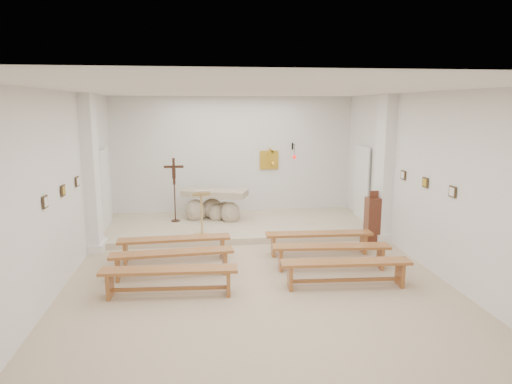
{
  "coord_description": "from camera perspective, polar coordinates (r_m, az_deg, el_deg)",
  "views": [
    {
      "loc": [
        -1.02,
        -8.29,
        3.24
      ],
      "look_at": [
        0.23,
        1.6,
        1.34
      ],
      "focal_mm": 32.0,
      "sensor_mm": 36.0,
      "label": 1
    }
  ],
  "objects": [
    {
      "name": "altar",
      "position": [
        12.57,
        -5.23,
        -1.87
      ],
      "size": [
        1.86,
        1.22,
        0.9
      ],
      "rotation": [
        0.0,
        0.0,
        -0.34
      ],
      "color": "beige",
      "rests_on": "sanctuary_platform"
    },
    {
      "name": "wall_left",
      "position": [
        8.77,
        -23.46,
        0.13
      ],
      "size": [
        0.02,
        10.0,
        3.5
      ],
      "primitive_type": "cube",
      "color": "silver",
      "rests_on": "ground"
    },
    {
      "name": "station_frame_right_mid",
      "position": [
        9.72,
        20.39,
        1.13
      ],
      "size": [
        0.03,
        0.2,
        0.2
      ],
      "primitive_type": "cube",
      "color": "#3B2C1A",
      "rests_on": "wall_right"
    },
    {
      "name": "station_frame_right_front",
      "position": [
        8.86,
        23.35,
        0.04
      ],
      "size": [
        0.03,
        0.2,
        0.2
      ],
      "primitive_type": "cube",
      "color": "#3B2C1A",
      "rests_on": "wall_right"
    },
    {
      "name": "bench_left_third",
      "position": [
        8.08,
        -10.78,
        -10.2
      ],
      "size": [
        2.36,
        0.5,
        0.49
      ],
      "rotation": [
        0.0,
        0.0,
        -0.06
      ],
      "color": "#A55C2F",
      "rests_on": "ground"
    },
    {
      "name": "lectern",
      "position": [
        10.94,
        -6.8,
        -2.64
      ],
      "size": [
        0.45,
        0.4,
        1.14
      ],
      "rotation": [
        0.0,
        0.0,
        0.16
      ],
      "color": "tan",
      "rests_on": "sanctuary_platform"
    },
    {
      "name": "pilaster_left",
      "position": [
        10.66,
        -19.9,
        2.12
      ],
      "size": [
        0.26,
        0.55,
        3.5
      ],
      "primitive_type": "cube",
      "color": "white",
      "rests_on": "ground"
    },
    {
      "name": "crucifix_stand",
      "position": [
        12.35,
        -10.17,
        0.85
      ],
      "size": [
        0.52,
        0.23,
        1.72
      ],
      "rotation": [
        0.0,
        0.0,
        -0.02
      ],
      "color": "#362111",
      "rests_on": "sanctuary_platform"
    },
    {
      "name": "sanctuary_lamp",
      "position": [
        13.36,
        4.79,
        4.61
      ],
      "size": [
        0.11,
        0.36,
        0.44
      ],
      "color": "black",
      "rests_on": "wall_back"
    },
    {
      "name": "station_frame_right_rear",
      "position": [
        10.61,
        17.92,
        2.03
      ],
      "size": [
        0.03,
        0.2,
        0.2
      ],
      "primitive_type": "cube",
      "color": "#3B2C1A",
      "rests_on": "wall_right"
    },
    {
      "name": "gold_wall_relief",
      "position": [
        13.5,
        1.65,
        4.03
      ],
      "size": [
        0.55,
        0.04,
        0.55
      ],
      "primitive_type": "cube",
      "color": "gold",
      "rests_on": "wall_back"
    },
    {
      "name": "bench_left_front",
      "position": [
        9.84,
        -10.14,
        -6.33
      ],
      "size": [
        2.35,
        0.48,
        0.49
      ],
      "rotation": [
        0.0,
        0.0,
        0.05
      ],
      "color": "#A55C2F",
      "rests_on": "ground"
    },
    {
      "name": "ground",
      "position": [
        8.95,
        -0.2,
        -10.41
      ],
      "size": [
        7.0,
        10.0,
        0.0
      ],
      "primitive_type": "cube",
      "color": "tan",
      "rests_on": "ground"
    },
    {
      "name": "station_frame_left_rear",
      "position": [
        9.91,
        -21.44,
        1.23
      ],
      "size": [
        0.03,
        0.2,
        0.2
      ],
      "primitive_type": "cube",
      "color": "#3B2C1A",
      "rests_on": "wall_left"
    },
    {
      "name": "radiator_left",
      "position": [
        11.63,
        -18.99,
        -4.6
      ],
      "size": [
        0.1,
        0.85,
        0.52
      ],
      "primitive_type": "cube",
      "color": "silver",
      "rests_on": "ground"
    },
    {
      "name": "potted_plant",
      "position": [
        12.76,
        -4.56,
        -2.2
      ],
      "size": [
        0.43,
        0.37,
        0.46
      ],
      "primitive_type": "imported",
      "rotation": [
        0.0,
        0.0,
        0.04
      ],
      "color": "#275823",
      "rests_on": "sanctuary_platform"
    },
    {
      "name": "wall_back",
      "position": [
        13.4,
        -2.82,
        4.4
      ],
      "size": [
        7.0,
        0.02,
        3.5
      ],
      "primitive_type": "cube",
      "color": "silver",
      "rests_on": "ground"
    },
    {
      "name": "wall_right",
      "position": [
        9.55,
        21.06,
        1.1
      ],
      "size": [
        0.02,
        10.0,
        3.5
      ],
      "primitive_type": "cube",
      "color": "silver",
      "rests_on": "ground"
    },
    {
      "name": "bench_right_third",
      "position": [
        8.46,
        11.16,
        -9.22
      ],
      "size": [
        2.36,
        0.5,
        0.49
      ],
      "rotation": [
        0.0,
        0.0,
        -0.06
      ],
      "color": "#A55C2F",
      "rests_on": "ground"
    },
    {
      "name": "sanctuary_platform",
      "position": [
        12.25,
        -2.21,
        -4.19
      ],
      "size": [
        6.98,
        3.0,
        0.15
      ],
      "primitive_type": "cube",
      "color": "beige",
      "rests_on": "ground"
    },
    {
      "name": "pilaster_right",
      "position": [
        11.28,
        15.76,
        2.8
      ],
      "size": [
        0.26,
        0.55,
        3.5
      ],
      "primitive_type": "cube",
      "color": "white",
      "rests_on": "ground"
    },
    {
      "name": "station_frame_left_mid",
      "position": [
        8.96,
        -22.97,
        0.18
      ],
      "size": [
        0.03,
        0.2,
        0.2
      ],
      "primitive_type": "cube",
      "color": "#3B2C1A",
      "rests_on": "wall_left"
    },
    {
      "name": "bench_right_front",
      "position": [
        10.16,
        7.86,
        -5.71
      ],
      "size": [
        2.35,
        0.47,
        0.49
      ],
      "rotation": [
        0.0,
        0.0,
        -0.04
      ],
      "color": "#A55C2F",
      "rests_on": "ground"
    },
    {
      "name": "donation_pedestal",
      "position": [
        11.31,
        14.38,
        -3.31
      ],
      "size": [
        0.33,
        0.33,
        1.24
      ],
      "rotation": [
        0.0,
        0.0,
        -0.0
      ],
      "color": "#582B19",
      "rests_on": "ground"
    },
    {
      "name": "radiator_right",
      "position": [
        12.22,
        14.4,
        -3.62
      ],
      "size": [
        0.1,
        0.85,
        0.52
      ],
      "primitive_type": "cube",
      "color": "silver",
      "rests_on": "ground"
    },
    {
      "name": "bench_left_second",
      "position": [
        8.95,
        -10.43,
        -8.07
      ],
      "size": [
        2.36,
        0.52,
        0.49
      ],
      "rotation": [
        0.0,
        0.0,
        0.06
      ],
      "color": "#A55C2F",
      "rests_on": "ground"
    },
    {
      "name": "bench_right_second",
      "position": [
        9.3,
        9.35,
        -7.31
      ],
      "size": [
        2.36,
        0.57,
        0.49
      ],
      "rotation": [
        0.0,
        0.0,
        -0.09
      ],
      "color": "#A55C2F",
      "rests_on": "ground"
    },
    {
      "name": "ceiling",
      "position": [
        8.35,
        -0.21,
        12.52
      ],
      "size": [
        7.0,
        10.0,
        0.02
      ],
      "primitive_type": "cube",
      "color": "silver",
      "rests_on": "wall_back"
    },
    {
      "name": "station_frame_left_front",
      "position": [
        8.02,
        -24.86,
        -1.13
      ],
      "size": [
        0.03,
        0.2,
        0.2
      ],
      "primitive_type": "cube",
      "color": "#3B2C1A",
      "rests_on": "wall_left"
    }
  ]
}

